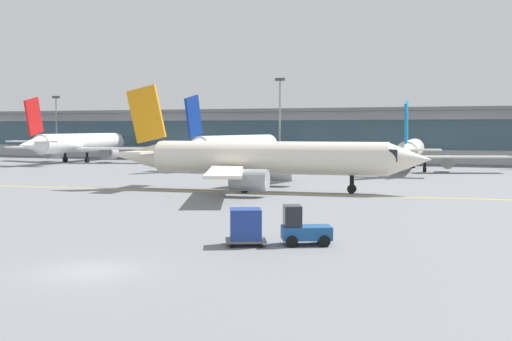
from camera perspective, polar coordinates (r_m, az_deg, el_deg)
name	(u,v)px	position (r m, az deg, el deg)	size (l,w,h in m)	color
ground_plane	(89,271)	(29.31, -14.37, -8.54)	(400.00, 400.00, 0.00)	slate
taxiway_centreline_stripe	(262,193)	(61.45, 0.53, -1.99)	(110.00, 0.36, 0.01)	yellow
terminal_concourse	(410,134)	(119.06, 13.33, 3.08)	(206.34, 11.00, 9.60)	#B2B7BC
gate_airplane_0	(81,143)	(120.81, -15.06, 2.30)	(31.02, 33.41, 11.06)	white
gate_airplane_1	(236,146)	(102.31, -1.73, 2.14)	(30.17, 32.54, 10.77)	silver
gate_airplane_2	(411,151)	(94.42, 13.38, 1.69)	(26.96, 29.11, 9.64)	silver
taxiing_regional_jet	(265,159)	(63.19, 0.82, 1.04)	(31.78, 29.38, 10.52)	silver
baggage_tug	(302,228)	(34.59, 4.06, -5.04)	(2.95, 2.44, 2.10)	#194C8C
cargo_dolly_lead	(246,226)	(34.30, -0.91, -4.83)	(2.58, 2.34, 1.94)	#595B60
apron_light_mast_0	(57,123)	(141.45, -17.02, 3.96)	(1.80, 0.36, 12.66)	gray
apron_light_mast_1	(280,116)	(115.88, 2.10, 4.76)	(1.80, 0.36, 14.88)	gray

